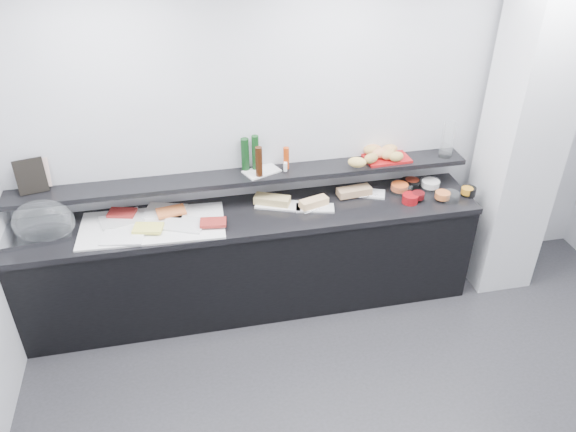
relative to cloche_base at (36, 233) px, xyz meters
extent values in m
cube|color=silver|center=(2.28, 0.27, 0.43)|extent=(5.00, 0.02, 2.70)
plane|color=white|center=(2.28, -1.73, 1.78)|extent=(5.00, 5.00, 0.00)
cube|color=white|center=(3.78, -0.08, 0.43)|extent=(0.50, 0.50, 2.70)
cube|color=black|center=(1.58, -0.03, -0.50)|extent=(3.60, 0.60, 0.85)
cube|color=black|center=(1.58, -0.03, -0.05)|extent=(3.62, 0.62, 0.05)
cube|color=black|center=(1.58, 0.15, 0.21)|extent=(3.60, 0.25, 0.04)
cube|color=#A9ABB0|center=(0.00, 0.00, 0.00)|extent=(0.54, 0.39, 0.04)
ellipsoid|color=silver|center=(0.08, -0.03, 0.11)|extent=(0.47, 0.33, 0.34)
cube|color=white|center=(0.84, -0.06, -0.01)|extent=(1.09, 0.56, 0.01)
cube|color=silver|center=(0.60, 0.06, 0.00)|extent=(0.36, 0.28, 0.01)
cube|color=maroon|center=(0.61, 0.12, 0.02)|extent=(0.23, 0.18, 0.02)
cube|color=white|center=(0.94, 0.11, 0.00)|extent=(0.36, 0.29, 0.01)
cube|color=orange|center=(0.98, 0.06, 0.02)|extent=(0.24, 0.17, 0.02)
cube|color=white|center=(0.63, -0.19, 0.00)|extent=(0.33, 0.25, 0.01)
cube|color=#F9F460|center=(0.81, -0.14, 0.02)|extent=(0.24, 0.18, 0.02)
cube|color=silver|center=(1.07, -0.11, 0.00)|extent=(0.37, 0.32, 0.01)
cube|color=maroon|center=(1.28, -0.16, 0.02)|extent=(0.21, 0.15, 0.02)
cube|color=white|center=(1.82, 0.04, -0.01)|extent=(0.40, 0.27, 0.01)
cube|color=tan|center=(1.77, 0.07, 0.02)|extent=(0.30, 0.22, 0.06)
cylinder|color=silver|center=(1.82, 0.05, 0.00)|extent=(0.15, 0.06, 0.01)
cube|color=silver|center=(2.09, -0.06, -0.01)|extent=(0.32, 0.19, 0.01)
cube|color=#DCAD73|center=(2.09, -0.04, 0.02)|extent=(0.24, 0.15, 0.06)
cylinder|color=silver|center=(2.06, -0.12, 0.00)|extent=(0.15, 0.07, 0.01)
cube|color=white|center=(2.55, 0.08, -0.01)|extent=(0.36, 0.25, 0.01)
cube|color=tan|center=(2.45, 0.06, 0.02)|extent=(0.29, 0.13, 0.06)
cylinder|color=silver|center=(2.55, 0.00, 0.00)|extent=(0.16, 0.02, 0.01)
cylinder|color=silver|center=(2.85, 0.05, 0.02)|extent=(0.24, 0.24, 0.07)
cylinder|color=#E8571F|center=(2.84, 0.05, 0.03)|extent=(0.18, 0.18, 0.05)
cylinder|color=black|center=(2.94, 0.09, 0.02)|extent=(0.18, 0.18, 0.07)
cylinder|color=#53170B|center=(2.97, 0.11, 0.03)|extent=(0.14, 0.14, 0.05)
cylinder|color=white|center=(3.11, 0.07, 0.02)|extent=(0.22, 0.22, 0.07)
cylinder|color=white|center=(3.11, 0.05, 0.03)|extent=(0.17, 0.17, 0.05)
cylinder|color=maroon|center=(2.86, -0.13, 0.02)|extent=(0.16, 0.16, 0.07)
cylinder|color=#4E0B0E|center=(2.93, -0.11, 0.03)|extent=(0.12, 0.12, 0.05)
cylinder|color=white|center=(3.19, -0.16, 0.02)|extent=(0.15, 0.15, 0.07)
cylinder|color=#D06B33|center=(3.13, -0.15, 0.03)|extent=(0.13, 0.13, 0.05)
cylinder|color=black|center=(3.37, -0.11, 0.02)|extent=(0.15, 0.15, 0.07)
cylinder|color=orange|center=(3.35, -0.12, 0.03)|extent=(0.11, 0.11, 0.05)
cube|color=black|center=(0.02, 0.20, 0.36)|extent=(0.22, 0.12, 0.26)
cube|color=beige|center=(0.04, 0.26, 0.36)|extent=(0.21, 0.08, 0.22)
cube|color=white|center=(1.71, 0.16, 0.24)|extent=(0.32, 0.26, 0.01)
cylinder|color=#0E3513|center=(1.59, 0.22, 0.37)|extent=(0.07, 0.07, 0.26)
cylinder|color=#321709|center=(1.68, 0.09, 0.36)|extent=(0.07, 0.07, 0.24)
cylinder|color=#0F3A15|center=(1.67, 0.21, 0.38)|extent=(0.07, 0.07, 0.28)
cylinder|color=#B93A0D|center=(1.91, 0.16, 0.33)|extent=(0.05, 0.05, 0.18)
cylinder|color=white|center=(1.90, 0.15, 0.28)|extent=(0.04, 0.04, 0.07)
cylinder|color=white|center=(1.89, 0.12, 0.28)|extent=(0.04, 0.04, 0.07)
cube|color=#AC1214|center=(2.75, 0.18, 0.24)|extent=(0.37, 0.27, 0.02)
ellipsoid|color=tan|center=(2.63, 0.23, 0.29)|extent=(0.14, 0.11, 0.08)
ellipsoid|color=#D38750|center=(2.65, 0.26, 0.29)|extent=(0.16, 0.11, 0.08)
ellipsoid|color=tan|center=(2.79, 0.23, 0.29)|extent=(0.15, 0.11, 0.08)
ellipsoid|color=#D8B152|center=(2.46, 0.06, 0.29)|extent=(0.17, 0.14, 0.08)
ellipsoid|color=#AB8641|center=(2.58, 0.10, 0.29)|extent=(0.15, 0.12, 0.08)
ellipsoid|color=tan|center=(2.79, 0.09, 0.29)|extent=(0.13, 0.09, 0.08)
ellipsoid|color=#D0854F|center=(2.70, 0.18, 0.29)|extent=(0.17, 0.12, 0.08)
ellipsoid|color=#BD8D48|center=(2.75, 0.14, 0.29)|extent=(0.16, 0.13, 0.08)
cylinder|color=white|center=(3.24, 0.12, 0.38)|extent=(0.14, 0.14, 0.30)
camera|label=1|loc=(1.11, -3.69, 2.32)|focal=35.00mm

